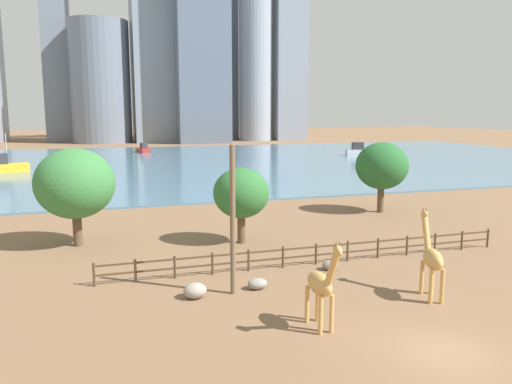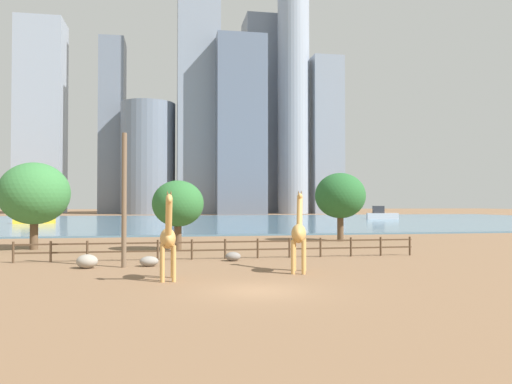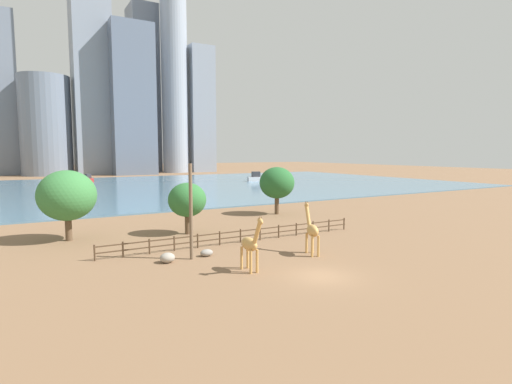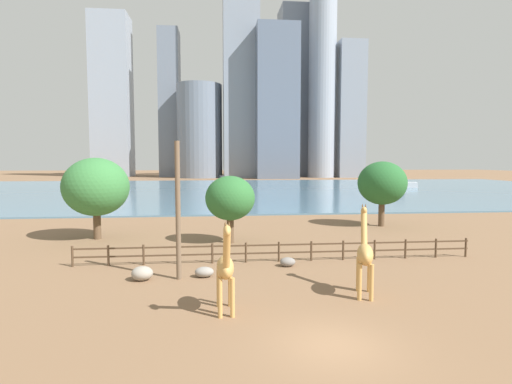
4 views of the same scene
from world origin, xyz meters
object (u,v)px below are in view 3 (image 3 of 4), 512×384
object	(u,v)px
utility_pole	(191,212)
tree_left_large	(277,183)
boulder_small	(250,242)
giraffe_tall	(312,230)
boat_ferry	(88,179)
boat_tug	(258,178)
giraffe_companion	(250,244)
tree_center_broad	(187,200)
tree_right_tall	(67,196)
boulder_near_fence	(207,253)
boulder_by_pole	(167,258)

from	to	relation	value
utility_pole	tree_left_large	bearing A→B (deg)	41.20
boulder_small	giraffe_tall	bearing A→B (deg)	-63.41
boat_ferry	boat_tug	size ratio (longest dim) A/B	0.79
giraffe_tall	giraffe_companion	xyz separation A→B (m)	(-6.84, -1.71, -0.07)
boulder_small	tree_center_broad	distance (m)	8.89
tree_left_large	tree_right_tall	world-z (taller)	tree_right_tall
tree_center_broad	utility_pole	bearing A→B (deg)	-108.46
giraffe_tall	tree_right_tall	bearing A→B (deg)	64.66
boat_ferry	tree_center_broad	bearing A→B (deg)	166.80
giraffe_tall	utility_pole	distance (m)	10.12
boulder_near_fence	boulder_by_pole	world-z (taller)	boulder_by_pole
boulder_small	tree_right_tall	bearing A→B (deg)	144.42
boulder_by_pole	tree_right_tall	size ratio (longest dim) A/B	0.17
tree_left_large	tree_center_broad	size ratio (longest dim) A/B	1.21
boulder_by_pole	boulder_small	size ratio (longest dim) A/B	1.20
boulder_small	boulder_by_pole	bearing A→B (deg)	-166.30
utility_pole	boulder_small	bearing A→B (deg)	17.40
boulder_near_fence	tree_right_tall	bearing A→B (deg)	127.51
boulder_by_pole	tree_left_large	world-z (taller)	tree_left_large
tree_right_tall	boat_ferry	bearing A→B (deg)	81.74
utility_pole	tree_right_tall	world-z (taller)	utility_pole
giraffe_companion	boulder_near_fence	xyz separation A→B (m)	(-1.07, 5.50, -1.69)
tree_right_tall	boat_ferry	distance (m)	81.64
boulder_near_fence	tree_center_broad	bearing A→B (deg)	79.03
giraffe_tall	giraffe_companion	size ratio (longest dim) A/B	1.03
giraffe_companion	tree_right_tall	xyz separation A→B (m)	(-10.36, 17.60, 2.40)
boulder_small	giraffe_companion	bearing A→B (deg)	-118.96
boat_ferry	boulder_small	bearing A→B (deg)	168.91
boulder_by_pole	tree_left_large	distance (m)	26.70
tree_left_large	boat_ferry	xyz separation A→B (m)	(-14.88, 76.69, -3.38)
boulder_by_pole	giraffe_companion	bearing A→B (deg)	-49.52
boulder_near_fence	tree_right_tall	world-z (taller)	tree_right_tall
boulder_small	tree_right_tall	distance (m)	18.18
utility_pole	boulder_small	size ratio (longest dim) A/B	7.86
utility_pole	tree_left_large	xyz separation A→B (m)	(18.70, 16.37, 0.50)
boulder_by_pole	boat_ferry	xyz separation A→B (m)	(5.81, 93.10, 0.57)
giraffe_tall	tree_left_large	xyz separation A→B (m)	(9.40, 19.93, 2.28)
boat_ferry	tree_right_tall	bearing A→B (deg)	158.96
giraffe_companion	boat_ferry	bearing A→B (deg)	177.17
boat_ferry	boulder_near_fence	bearing A→B (deg)	165.73
tree_center_broad	giraffe_tall	bearing A→B (deg)	-65.16
boulder_by_pole	tree_left_large	bearing A→B (deg)	38.40
boulder_small	tree_center_broad	xyz separation A→B (m)	(-3.29, 7.57, 3.30)
boulder_small	boat_ferry	world-z (taller)	boat_ferry
tree_right_tall	boat_tug	bearing A→B (deg)	46.52
boulder_small	boat_tug	size ratio (longest dim) A/B	0.14
boulder_by_pole	boat_tug	distance (m)	85.70
giraffe_tall	tree_center_broad	size ratio (longest dim) A/B	0.81
tree_right_tall	giraffe_companion	bearing A→B (deg)	-59.51
giraffe_companion	boulder_small	xyz separation A→B (m)	(4.04, 7.30, -1.70)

